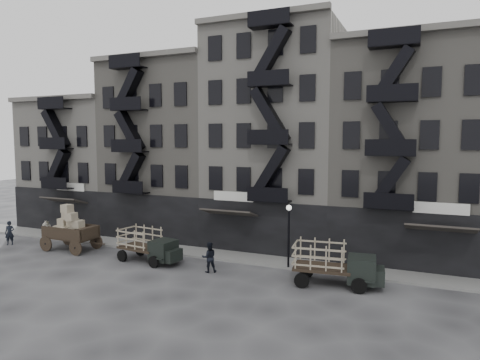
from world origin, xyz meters
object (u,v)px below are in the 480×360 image
at_px(wagon, 69,224).
at_px(pedestrian_west, 10,233).
at_px(stake_truck_west, 148,243).
at_px(pedestrian_mid, 209,257).
at_px(horse, 45,229).
at_px(stake_truck_east, 335,261).

height_order(wagon, pedestrian_west, wagon).
xyz_separation_m(stake_truck_west, pedestrian_mid, (4.99, -0.40, -0.37)).
height_order(horse, stake_truck_west, stake_truck_west).
bearing_deg(stake_truck_west, pedestrian_mid, 2.82).
bearing_deg(stake_truck_east, stake_truck_west, 174.69).
relative_size(horse, pedestrian_west, 1.07).
relative_size(horse, pedestrian_mid, 1.07).
relative_size(pedestrian_west, pedestrian_mid, 0.99).
bearing_deg(stake_truck_west, pedestrian_west, -170.62).
height_order(stake_truck_west, stake_truck_east, stake_truck_east).
height_order(horse, wagon, wagon).
distance_m(stake_truck_east, pedestrian_mid, 7.96).
xyz_separation_m(horse, stake_truck_west, (12.28, -2.23, 0.46)).
distance_m(horse, pedestrian_mid, 17.47).
xyz_separation_m(wagon, stake_truck_west, (7.45, -0.26, -0.67)).
bearing_deg(pedestrian_mid, wagon, -38.50).
height_order(stake_truck_west, pedestrian_west, stake_truck_west).
distance_m(horse, stake_truck_west, 12.49).
height_order(horse, pedestrian_mid, pedestrian_mid).
height_order(pedestrian_west, pedestrian_mid, pedestrian_mid).
bearing_deg(stake_truck_west, horse, 177.11).
bearing_deg(stake_truck_east, horse, 169.06).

